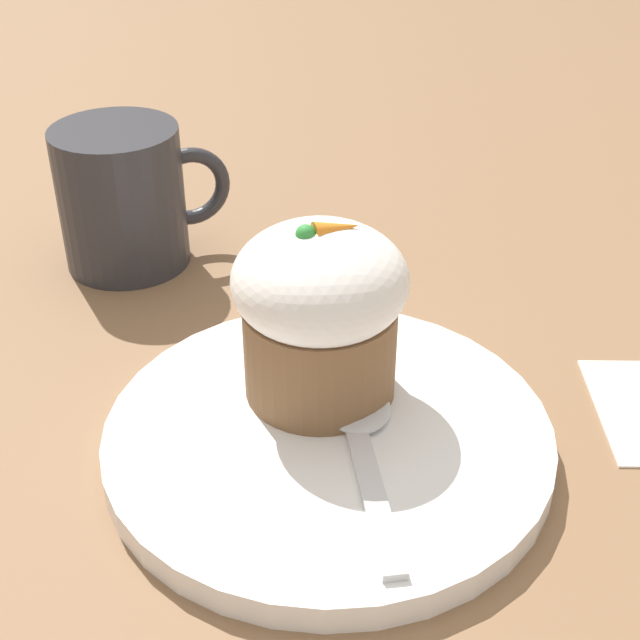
{
  "coord_description": "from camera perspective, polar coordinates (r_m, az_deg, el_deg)",
  "views": [
    {
      "loc": [
        -0.12,
        -0.29,
        0.28
      ],
      "look_at": [
        0.01,
        0.03,
        0.05
      ],
      "focal_mm": 50.0,
      "sensor_mm": 36.0,
      "label": 1
    }
  ],
  "objects": [
    {
      "name": "ground_plane",
      "position": [
        0.42,
        0.52,
        -8.25
      ],
      "size": [
        4.0,
        4.0,
        0.0
      ],
      "primitive_type": "plane",
      "color": "#846042"
    },
    {
      "name": "dessert_plate",
      "position": [
        0.42,
        0.53,
        -7.53
      ],
      "size": [
        0.21,
        0.21,
        0.01
      ],
      "color": "white",
      "rests_on": "ground_plane"
    },
    {
      "name": "carrot_cake",
      "position": [
        0.41,
        0.0,
        0.64
      ],
      "size": [
        0.08,
        0.08,
        0.09
      ],
      "color": "brown",
      "rests_on": "dessert_plate"
    },
    {
      "name": "spoon",
      "position": [
        0.41,
        2.67,
        -6.91
      ],
      "size": [
        0.05,
        0.12,
        0.01
      ],
      "color": "silver",
      "rests_on": "dessert_plate"
    },
    {
      "name": "coffee_cup",
      "position": [
        0.56,
        -12.39,
        7.69
      ],
      "size": [
        0.11,
        0.08,
        0.09
      ],
      "color": "#2D2D33",
      "rests_on": "ground_plane"
    }
  ]
}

